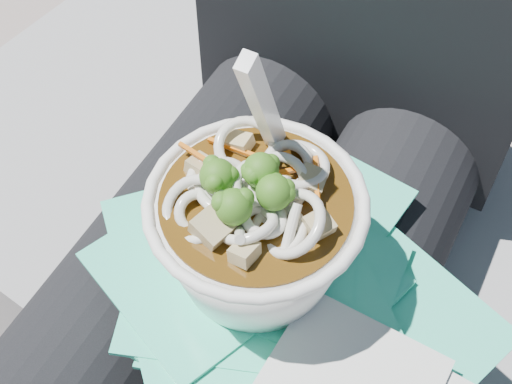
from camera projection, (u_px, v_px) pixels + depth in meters
The scene contains 5 objects.
stone_ledge at pixel (293, 325), 0.99m from camera, with size 1.00×0.50×0.48m, color gray.
lap at pixel (235, 303), 0.65m from camera, with size 0.31×0.48×0.15m.
person_body at pixel (280, 218), 0.69m from camera, with size 0.34×0.94×1.03m.
plastic_bag at pixel (277, 285), 0.57m from camera, with size 0.36×0.34×0.02m.
udon_bowl at pixel (255, 225), 0.52m from camera, with size 0.16×0.16×0.21m.
Camera 1 is at (0.16, -0.27, 1.14)m, focal length 50.00 mm.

